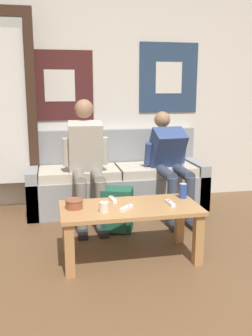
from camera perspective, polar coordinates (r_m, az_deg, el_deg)
The scene contains 12 objects.
wall_back at distance 4.48m, azimuth -0.73°, elevation 11.30°, with size 10.00×0.07×2.55m.
couch at distance 4.26m, azimuth -1.44°, elevation -2.16°, with size 1.97×0.69×0.87m.
coffee_table at distance 2.98m, azimuth 0.63°, elevation -7.33°, with size 1.09×0.54×0.43m.
person_seated_adult at distance 3.77m, azimuth -6.02°, elevation 1.66°, with size 0.47×0.82×1.23m.
person_seated_teen at distance 4.00m, azimuth 6.65°, elevation 1.31°, with size 0.47×0.96×1.08m.
backpack at distance 3.58m, azimuth -1.37°, elevation -6.52°, with size 0.34×0.32×0.41m.
ceramic_bowl at distance 2.91m, azimuth -7.91°, elevation -5.34°, with size 0.14×0.14×0.07m.
pillar_candle at distance 2.81m, azimuth -3.37°, elevation -5.97°, with size 0.07×0.07×0.09m.
drink_can_blue at distance 3.18m, azimuth 8.67°, elevation -3.46°, with size 0.07×0.07×0.12m.
game_controller_near_left at distance 3.00m, azimuth 6.77°, elevation -5.34°, with size 0.04×0.14×0.03m.
game_controller_near_right at distance 2.87m, azimuth 0.06°, elevation -6.10°, with size 0.13×0.13×0.03m.
game_controller_far_center at distance 3.08m, azimuth -2.04°, elevation -4.81°, with size 0.05×0.15×0.03m.
Camera 1 is at (-0.84, -1.38, 1.35)m, focal length 40.00 mm.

